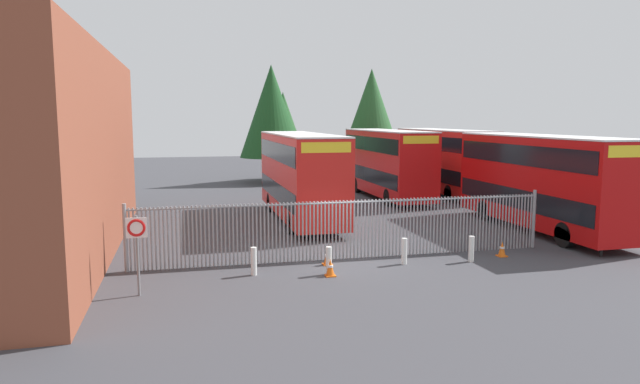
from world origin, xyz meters
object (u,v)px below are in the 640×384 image
(double_decker_bus_far_back, at_px, (387,161))
(bollard_center_front, at_px, (329,261))
(double_decker_bus_behind_fence_right, at_px, (443,159))
(traffic_cone_by_gate, at_px, (330,268))
(bollard_far_right, at_px, (471,249))
(bollard_near_left, at_px, (254,261))
(traffic_cone_mid_forecourt, at_px, (502,249))
(traffic_cone_near_kerb, at_px, (328,257))
(double_decker_bus_behind_fence_left, at_px, (300,173))
(traffic_light_kerbside, at_px, (606,178))
(speed_limit_sign_post, at_px, (137,237))
(bollard_near_right, at_px, (404,251))
(double_decker_bus_near_gate, at_px, (541,179))

(double_decker_bus_far_back, bearing_deg, bollard_center_front, -115.95)
(double_decker_bus_behind_fence_right, distance_m, traffic_cone_by_gate, 22.13)
(bollard_center_front, relative_size, bollard_far_right, 1.00)
(bollard_near_left, distance_m, traffic_cone_mid_forecourt, 9.47)
(bollard_far_right, height_order, traffic_cone_near_kerb, bollard_far_right)
(double_decker_bus_behind_fence_left, distance_m, double_decker_bus_behind_fence_right, 13.78)
(double_decker_bus_far_back, distance_m, traffic_cone_near_kerb, 17.77)
(traffic_cone_by_gate, bearing_deg, bollard_center_front, 89.96)
(traffic_cone_near_kerb, bearing_deg, traffic_cone_mid_forecourt, -2.74)
(double_decker_bus_far_back, xyz_separation_m, bollard_near_left, (-10.70, -16.44, -1.95))
(bollard_far_right, height_order, traffic_light_kerbside, traffic_light_kerbside)
(double_decker_bus_behind_fence_left, relative_size, bollard_near_left, 11.38)
(traffic_cone_by_gate, relative_size, traffic_cone_near_kerb, 1.00)
(double_decker_bus_behind_fence_right, bearing_deg, bollard_near_left, -131.07)
(double_decker_bus_far_back, distance_m, traffic_cone_by_gate, 19.16)
(double_decker_bus_behind_fence_right, distance_m, speed_limit_sign_post, 26.47)
(traffic_cone_near_kerb, distance_m, speed_limit_sign_post, 6.81)
(bollard_near_right, relative_size, traffic_cone_mid_forecourt, 1.61)
(double_decker_bus_behind_fence_right, bearing_deg, double_decker_bus_far_back, -168.70)
(bollard_center_front, xyz_separation_m, bollard_far_right, (5.48, 0.45, 0.00))
(bollard_near_left, height_order, speed_limit_sign_post, speed_limit_sign_post)
(double_decker_bus_near_gate, height_order, bollard_near_left, double_decker_bus_near_gate)
(traffic_cone_mid_forecourt, bearing_deg, speed_limit_sign_post, -171.98)
(double_decker_bus_behind_fence_right, height_order, bollard_near_left, double_decker_bus_behind_fence_right)
(bollard_center_front, distance_m, bollard_far_right, 5.50)
(double_decker_bus_behind_fence_right, xyz_separation_m, bollard_center_front, (-12.65, -17.84, -1.95))
(traffic_cone_by_gate, xyz_separation_m, speed_limit_sign_post, (-6.02, -0.73, 1.49))
(bollard_far_right, relative_size, traffic_light_kerbside, 0.22)
(double_decker_bus_far_back, distance_m, bollard_center_front, 18.96)
(double_decker_bus_behind_fence_right, distance_m, traffic_cone_near_kerb, 20.82)
(traffic_cone_near_kerb, bearing_deg, bollard_center_front, -102.40)
(bollard_center_front, bearing_deg, double_decker_bus_near_gate, 23.70)
(double_decker_bus_near_gate, height_order, speed_limit_sign_post, double_decker_bus_near_gate)
(bollard_center_front, height_order, traffic_cone_mid_forecourt, bollard_center_front)
(bollard_near_left, distance_m, bollard_center_front, 2.50)
(bollard_near_right, relative_size, traffic_cone_near_kerb, 1.61)
(bollard_far_right, relative_size, traffic_cone_by_gate, 1.61)
(traffic_cone_by_gate, xyz_separation_m, traffic_cone_mid_forecourt, (7.01, 1.11, 0.00))
(double_decker_bus_behind_fence_left, relative_size, bollard_far_right, 11.38)
(traffic_light_kerbside, bearing_deg, traffic_cone_mid_forecourt, 166.18)
(double_decker_bus_behind_fence_left, height_order, traffic_cone_mid_forecourt, double_decker_bus_behind_fence_left)
(bollard_far_right, relative_size, traffic_cone_mid_forecourt, 1.61)
(double_decker_bus_near_gate, distance_m, bollard_far_right, 7.72)
(bollard_near_left, xyz_separation_m, bollard_near_right, (5.42, 0.18, 0.00))
(speed_limit_sign_post, bearing_deg, bollard_near_right, 10.23)
(bollard_near_right, relative_size, traffic_light_kerbside, 0.22)
(traffic_cone_near_kerb, bearing_deg, bollard_near_left, -165.33)
(double_decker_bus_near_gate, height_order, double_decker_bus_behind_fence_left, same)
(double_decker_bus_far_back, relative_size, bollard_center_front, 11.38)
(double_decker_bus_behind_fence_right, distance_m, traffic_light_kerbside, 17.95)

